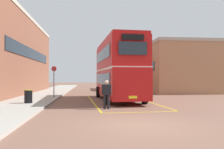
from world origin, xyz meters
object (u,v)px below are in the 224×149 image
single_deck_bus (118,79)px  litter_bin (28,96)px  double_decker_bus (118,69)px  pedestrian_boarding (106,92)px  bus_stop_sign (54,78)px

single_deck_bus → litter_bin: size_ratio=10.74×
double_decker_bus → pedestrian_boarding: size_ratio=5.87×
bus_stop_sign → litter_bin: bearing=-101.8°
pedestrian_boarding → bus_stop_sign: bus_stop_sign is taller
double_decker_bus → pedestrian_boarding: bearing=-104.2°
double_decker_bus → pedestrian_boarding: double_decker_bus is taller
pedestrian_boarding → litter_bin: size_ratio=1.92×
double_decker_bus → bus_stop_sign: double_decker_bus is taller
double_decker_bus → bus_stop_sign: 5.72m
single_deck_bus → bus_stop_sign: bearing=-116.5°
litter_bin → double_decker_bus: bearing=24.2°
litter_bin → pedestrian_boarding: bearing=-26.4°
single_deck_bus → litter_bin: 21.72m
double_decker_bus → single_deck_bus: bearing=82.6°
single_deck_bus → bus_stop_sign: size_ratio=3.50×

